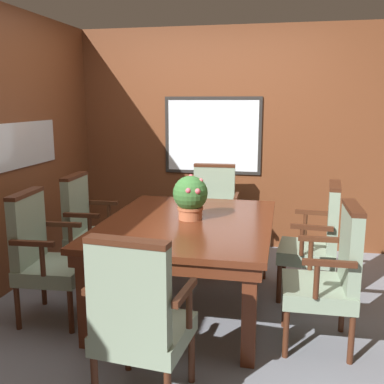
{
  "coord_description": "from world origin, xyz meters",
  "views": [
    {
      "loc": [
        0.78,
        -3.28,
        1.65
      ],
      "look_at": [
        0.06,
        0.22,
        0.93
      ],
      "focal_mm": 42.0,
      "sensor_mm": 36.0,
      "label": 1
    }
  ],
  "objects": [
    {
      "name": "chair_right_far",
      "position": [
        1.08,
        0.47,
        0.52
      ],
      "size": [
        0.51,
        0.56,
        0.99
      ],
      "rotation": [
        0.0,
        0.0,
        -1.66
      ],
      "color": "#472314",
      "rests_on": "ground_plane"
    },
    {
      "name": "dining_table",
      "position": [
        0.06,
        0.07,
        0.64
      ],
      "size": [
        1.31,
        1.68,
        0.73
      ],
      "color": "#562614",
      "rests_on": "ground_plane"
    },
    {
      "name": "chair_head_far",
      "position": [
        0.06,
        1.29,
        0.52
      ],
      "size": [
        0.54,
        0.49,
        0.99
      ],
      "rotation": [
        0.0,
        0.0,
        0.04
      ],
      "color": "#472314",
      "rests_on": "ground_plane"
    },
    {
      "name": "chair_left_far",
      "position": [
        -0.97,
        0.45,
        0.52
      ],
      "size": [
        0.49,
        0.54,
        0.99
      ],
      "rotation": [
        0.0,
        0.0,
        1.62
      ],
      "color": "#472314",
      "rests_on": "ground_plane"
    },
    {
      "name": "ground_plane",
      "position": [
        0.0,
        0.0,
        0.0
      ],
      "size": [
        14.0,
        14.0,
        0.0
      ],
      "primitive_type": "plane",
      "color": "gray"
    },
    {
      "name": "chair_head_near",
      "position": [
        0.06,
        -1.18,
        0.52
      ],
      "size": [
        0.56,
        0.51,
        0.99
      ],
      "rotation": [
        0.0,
        0.0,
        3.05
      ],
      "color": "#472314",
      "rests_on": "ground_plane"
    },
    {
      "name": "potted_plant",
      "position": [
        0.07,
        0.12,
        0.91
      ],
      "size": [
        0.29,
        0.28,
        0.36
      ],
      "color": "#B2603D",
      "rests_on": "dining_table"
    },
    {
      "name": "chair_right_near",
      "position": [
        1.12,
        -0.32,
        0.52
      ],
      "size": [
        0.48,
        0.54,
        0.99
      ],
      "rotation": [
        0.0,
        0.0,
        -1.55
      ],
      "color": "#472314",
      "rests_on": "ground_plane"
    },
    {
      "name": "wall_back",
      "position": [
        -0.0,
        1.78,
        1.23
      ],
      "size": [
        7.2,
        0.08,
        2.45
      ],
      "color": "brown",
      "rests_on": "ground_plane"
    },
    {
      "name": "chair_left_near",
      "position": [
        -0.98,
        -0.34,
        0.52
      ],
      "size": [
        0.5,
        0.55,
        0.99
      ],
      "rotation": [
        0.0,
        0.0,
        1.64
      ],
      "color": "#472314",
      "rests_on": "ground_plane"
    }
  ]
}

